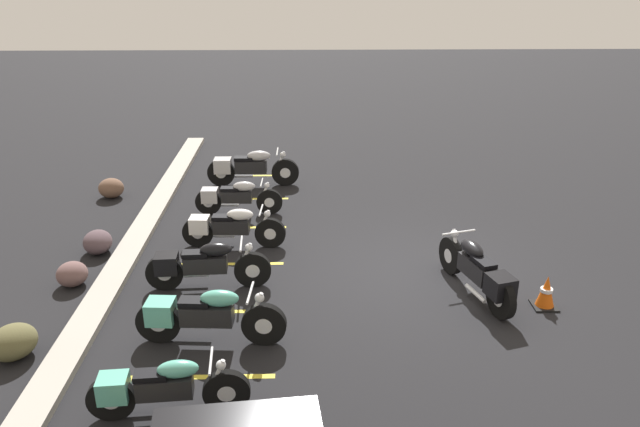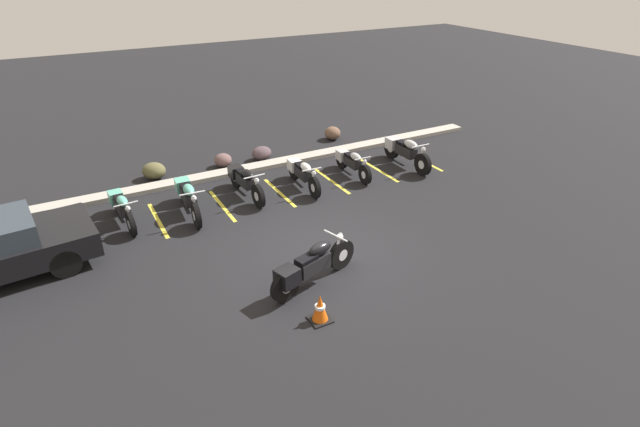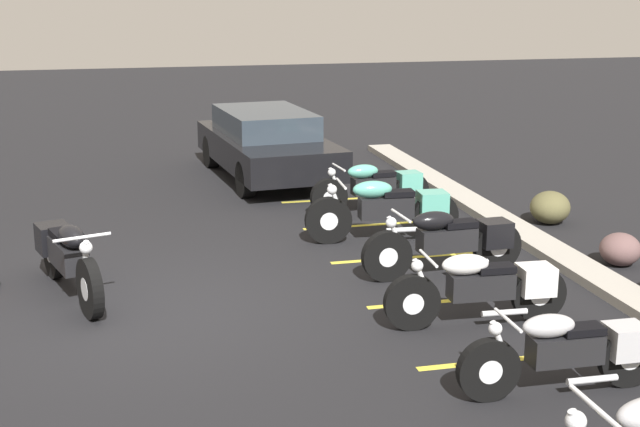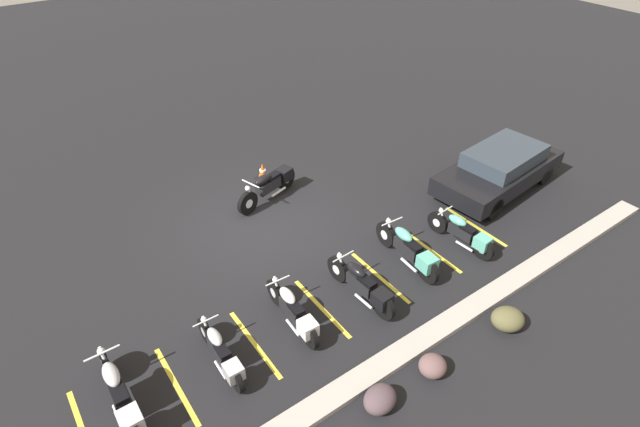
% 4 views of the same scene
% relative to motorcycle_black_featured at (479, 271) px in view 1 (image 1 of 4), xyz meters
% --- Properties ---
extents(ground, '(60.00, 60.00, 0.00)m').
position_rel_motorcycle_black_featured_xyz_m(ground, '(0.85, 0.93, -0.48)').
color(ground, black).
extents(motorcycle_black_featured, '(2.25, 0.95, 0.91)m').
position_rel_motorcycle_black_featured_xyz_m(motorcycle_black_featured, '(0.00, 0.00, 0.00)').
color(motorcycle_black_featured, black).
rests_on(motorcycle_black_featured, ground).
extents(parked_bike_0, '(0.57, 2.03, 0.80)m').
position_rel_motorcycle_black_featured_xyz_m(parked_bike_0, '(-2.90, 4.75, -0.06)').
color(parked_bike_0, black).
rests_on(parked_bike_0, ground).
extents(parked_bike_1, '(0.64, 2.27, 0.89)m').
position_rel_motorcycle_black_featured_xyz_m(parked_bike_1, '(-1.28, 4.46, -0.01)').
color(parked_bike_1, black).
rests_on(parked_bike_1, ground).
extents(parked_bike_2, '(0.61, 2.18, 0.86)m').
position_rel_motorcycle_black_featured_xyz_m(parked_bike_2, '(0.40, 4.73, -0.03)').
color(parked_bike_2, black).
rests_on(parked_bike_2, ground).
extents(parked_bike_3, '(0.58, 2.07, 0.81)m').
position_rel_motorcycle_black_featured_xyz_m(parked_bike_3, '(2.09, 4.47, -0.05)').
color(parked_bike_3, black).
rests_on(parked_bike_3, ground).
extents(parked_bike_4, '(0.55, 1.97, 0.77)m').
position_rel_motorcycle_black_featured_xyz_m(parked_bike_4, '(3.82, 4.54, -0.07)').
color(parked_bike_4, black).
rests_on(parked_bike_4, ground).
extents(parked_bike_5, '(0.65, 2.32, 0.91)m').
position_rel_motorcycle_black_featured_xyz_m(parked_bike_5, '(5.73, 4.38, 0.00)').
color(parked_bike_5, black).
rests_on(parked_bike_5, ground).
extents(concrete_curb, '(18.00, 0.50, 0.12)m').
position_rel_motorcycle_black_featured_xyz_m(concrete_curb, '(0.85, 6.40, -0.42)').
color(concrete_curb, '#A8A399').
rests_on(concrete_curb, ground).
extents(landscape_rock_0, '(0.77, 0.67, 0.45)m').
position_rel_motorcycle_black_featured_xyz_m(landscape_rock_0, '(1.87, 7.01, -0.26)').
color(landscape_rock_0, '#4F3E44').
rests_on(landscape_rock_0, ground).
extents(landscape_rock_1, '(0.72, 0.73, 0.47)m').
position_rel_motorcycle_black_featured_xyz_m(landscape_rock_1, '(4.94, 7.63, -0.25)').
color(landscape_rock_1, brown).
rests_on(landscape_rock_1, ground).
extents(landscape_rock_2, '(0.67, 0.66, 0.44)m').
position_rel_motorcycle_black_featured_xyz_m(landscape_rock_2, '(0.55, 7.06, -0.27)').
color(landscape_rock_2, brown).
rests_on(landscape_rock_2, ground).
extents(landscape_rock_3, '(0.92, 0.89, 0.50)m').
position_rel_motorcycle_black_featured_xyz_m(landscape_rock_3, '(-1.60, 7.16, -0.23)').
color(landscape_rock_3, brown).
rests_on(landscape_rock_3, ground).
extents(traffic_cone, '(0.40, 0.40, 0.57)m').
position_rel_motorcycle_black_featured_xyz_m(traffic_cone, '(-0.36, -1.05, -0.22)').
color(traffic_cone, black).
rests_on(traffic_cone, ground).
extents(stall_line_1, '(0.10, 2.10, 0.00)m').
position_rel_motorcycle_black_featured_xyz_m(stall_line_1, '(-2.14, 4.40, -0.48)').
color(stall_line_1, gold).
rests_on(stall_line_1, ground).
extents(stall_line_2, '(0.10, 2.10, 0.00)m').
position_rel_motorcycle_black_featured_xyz_m(stall_line_2, '(-0.41, 4.40, -0.48)').
color(stall_line_2, gold).
rests_on(stall_line_2, ground).
extents(stall_line_3, '(0.10, 2.10, 0.00)m').
position_rel_motorcycle_black_featured_xyz_m(stall_line_3, '(1.31, 4.40, -0.48)').
color(stall_line_3, gold).
rests_on(stall_line_3, ground).
extents(stall_line_4, '(0.10, 2.10, 0.00)m').
position_rel_motorcycle_black_featured_xyz_m(stall_line_4, '(3.04, 4.40, -0.48)').
color(stall_line_4, gold).
rests_on(stall_line_4, ground).
extents(stall_line_5, '(0.10, 2.10, 0.00)m').
position_rel_motorcycle_black_featured_xyz_m(stall_line_5, '(4.76, 4.40, -0.48)').
color(stall_line_5, gold).
rests_on(stall_line_5, ground).
extents(stall_line_6, '(0.10, 2.10, 0.00)m').
position_rel_motorcycle_black_featured_xyz_m(stall_line_6, '(6.49, 4.40, -0.48)').
color(stall_line_6, gold).
rests_on(stall_line_6, ground).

